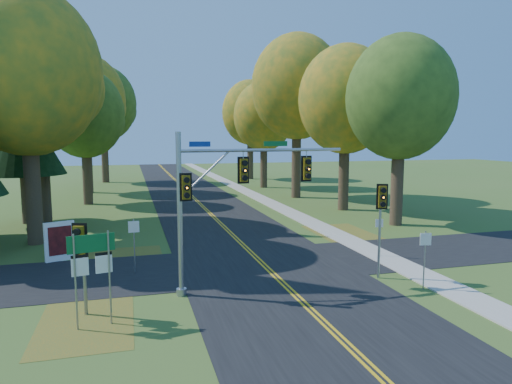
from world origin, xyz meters
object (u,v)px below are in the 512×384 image
object	(u,v)px
east_signal_pole	(381,207)
traffic_mast	(224,190)
route_sign_cluster	(92,261)
info_kiosk	(60,241)

from	to	relation	value
east_signal_pole	traffic_mast	bearing A→B (deg)	-165.20
route_sign_cluster	info_kiosk	bearing A→B (deg)	92.11
info_kiosk	route_sign_cluster	bearing A→B (deg)	-97.74
traffic_mast	info_kiosk	distance (m)	9.87
traffic_mast	route_sign_cluster	world-z (taller)	traffic_mast
east_signal_pole	info_kiosk	xyz separation A→B (m)	(-13.51, 6.74, -2.14)
east_signal_pole	route_sign_cluster	size ratio (longest dim) A/B	1.33
route_sign_cluster	info_kiosk	world-z (taller)	route_sign_cluster
traffic_mast	east_signal_pole	distance (m)	6.72
traffic_mast	route_sign_cluster	distance (m)	5.50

